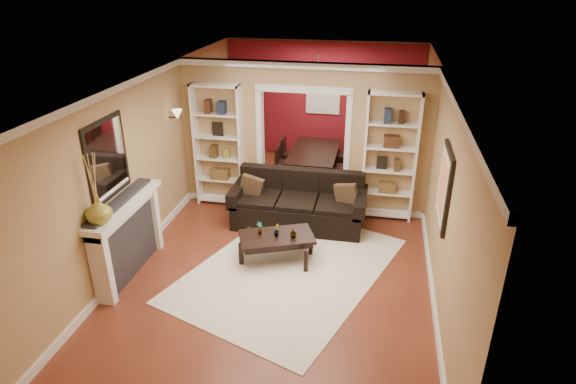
% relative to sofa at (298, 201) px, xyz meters
% --- Properties ---
extents(floor, '(8.00, 8.00, 0.00)m').
position_rel_sofa_xyz_m(floor, '(-0.05, -0.45, -0.46)').
color(floor, brown).
rests_on(floor, ground).
extents(ceiling, '(8.00, 8.00, 0.00)m').
position_rel_sofa_xyz_m(ceiling, '(-0.05, -0.45, 2.24)').
color(ceiling, white).
rests_on(ceiling, ground).
extents(wall_back, '(8.00, 0.00, 8.00)m').
position_rel_sofa_xyz_m(wall_back, '(-0.05, 3.55, 0.89)').
color(wall_back, tan).
rests_on(wall_back, ground).
extents(wall_front, '(8.00, 0.00, 8.00)m').
position_rel_sofa_xyz_m(wall_front, '(-0.05, -4.45, 0.89)').
color(wall_front, tan).
rests_on(wall_front, ground).
extents(wall_left, '(0.00, 8.00, 8.00)m').
position_rel_sofa_xyz_m(wall_left, '(-2.30, -0.45, 0.89)').
color(wall_left, tan).
rests_on(wall_left, ground).
extents(wall_right, '(0.00, 8.00, 8.00)m').
position_rel_sofa_xyz_m(wall_right, '(2.20, -0.45, 0.89)').
color(wall_right, tan).
rests_on(wall_right, ground).
extents(partition_wall, '(4.50, 0.15, 2.70)m').
position_rel_sofa_xyz_m(partition_wall, '(-0.05, 0.75, 0.89)').
color(partition_wall, tan).
rests_on(partition_wall, floor).
extents(red_back_panel, '(4.44, 0.04, 2.64)m').
position_rel_sofa_xyz_m(red_back_panel, '(-0.05, 3.52, 0.86)').
color(red_back_panel, maroon).
rests_on(red_back_panel, floor).
extents(dining_window, '(0.78, 0.03, 0.98)m').
position_rel_sofa_xyz_m(dining_window, '(-0.05, 3.48, 1.09)').
color(dining_window, '#8CA5CC').
rests_on(dining_window, wall_back).
extents(area_rug, '(3.50, 4.08, 0.01)m').
position_rel_sofa_xyz_m(area_rug, '(0.12, -1.43, -0.45)').
color(area_rug, white).
rests_on(area_rug, floor).
extents(sofa, '(2.33, 1.01, 0.91)m').
position_rel_sofa_xyz_m(sofa, '(0.00, 0.00, 0.00)').
color(sofa, black).
rests_on(sofa, floor).
extents(pillow_left, '(0.40, 0.15, 0.39)m').
position_rel_sofa_xyz_m(pillow_left, '(-0.83, -0.02, 0.18)').
color(pillow_left, '#523A23').
rests_on(pillow_left, sofa).
extents(pillow_right, '(0.40, 0.20, 0.38)m').
position_rel_sofa_xyz_m(pillow_right, '(0.83, -0.02, 0.18)').
color(pillow_right, '#523A23').
rests_on(pillow_right, sofa).
extents(coffee_table, '(1.26, 0.98, 0.42)m').
position_rel_sofa_xyz_m(coffee_table, '(-0.13, -1.19, -0.24)').
color(coffee_table, black).
rests_on(coffee_table, floor).
extents(plant_left, '(0.11, 0.13, 0.21)m').
position_rel_sofa_xyz_m(plant_left, '(-0.39, -1.19, 0.07)').
color(plant_left, '#336626').
rests_on(plant_left, coffee_table).
extents(plant_center, '(0.09, 0.11, 0.19)m').
position_rel_sofa_xyz_m(plant_center, '(-0.13, -1.19, 0.06)').
color(plant_center, '#336626').
rests_on(plant_center, coffee_table).
extents(plant_right, '(0.12, 0.12, 0.18)m').
position_rel_sofa_xyz_m(plant_right, '(0.13, -1.19, 0.06)').
color(plant_right, '#336626').
rests_on(plant_right, coffee_table).
extents(bookshelf_left, '(0.90, 0.30, 2.30)m').
position_rel_sofa_xyz_m(bookshelf_left, '(-1.60, 0.58, 0.69)').
color(bookshelf_left, white).
rests_on(bookshelf_left, floor).
extents(bookshelf_right, '(0.90, 0.30, 2.30)m').
position_rel_sofa_xyz_m(bookshelf_right, '(1.50, 0.58, 0.69)').
color(bookshelf_right, white).
rests_on(bookshelf_right, floor).
extents(fireplace, '(0.32, 1.70, 1.16)m').
position_rel_sofa_xyz_m(fireplace, '(-2.14, -1.95, 0.12)').
color(fireplace, white).
rests_on(fireplace, floor).
extents(vase, '(0.35, 0.35, 0.35)m').
position_rel_sofa_xyz_m(vase, '(-2.14, -2.54, 0.88)').
color(vase, olive).
rests_on(vase, fireplace).
extents(mirror, '(0.03, 0.95, 1.10)m').
position_rel_sofa_xyz_m(mirror, '(-2.28, -1.95, 1.34)').
color(mirror, silver).
rests_on(mirror, wall_left).
extents(wall_sconce, '(0.18, 0.18, 0.22)m').
position_rel_sofa_xyz_m(wall_sconce, '(-2.20, 0.10, 1.37)').
color(wall_sconce, '#FFE0A5').
rests_on(wall_sconce, wall_left).
extents(framed_art, '(0.04, 0.85, 1.05)m').
position_rel_sofa_xyz_m(framed_art, '(2.16, -1.45, 1.09)').
color(framed_art, black).
rests_on(framed_art, wall_right).
extents(dining_table, '(1.77, 0.99, 0.62)m').
position_rel_sofa_xyz_m(dining_table, '(-0.00, 2.14, -0.14)').
color(dining_table, black).
rests_on(dining_table, floor).
extents(dining_chair_nw, '(0.40, 0.40, 0.79)m').
position_rel_sofa_xyz_m(dining_chair_nw, '(-0.55, 1.84, -0.06)').
color(dining_chair_nw, black).
rests_on(dining_chair_nw, floor).
extents(dining_chair_ne, '(0.50, 0.50, 0.78)m').
position_rel_sofa_xyz_m(dining_chair_ne, '(0.55, 1.84, -0.07)').
color(dining_chair_ne, black).
rests_on(dining_chair_ne, floor).
extents(dining_chair_sw, '(0.50, 0.50, 0.79)m').
position_rel_sofa_xyz_m(dining_chair_sw, '(-0.55, 2.44, -0.06)').
color(dining_chair_sw, black).
rests_on(dining_chair_sw, floor).
extents(dining_chair_se, '(0.50, 0.50, 0.92)m').
position_rel_sofa_xyz_m(dining_chair_se, '(0.55, 2.44, 0.01)').
color(dining_chair_se, black).
rests_on(dining_chair_se, floor).
extents(chandelier, '(0.50, 0.50, 0.30)m').
position_rel_sofa_xyz_m(chandelier, '(-0.05, 2.25, 1.56)').
color(chandelier, '#322317').
rests_on(chandelier, ceiling).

